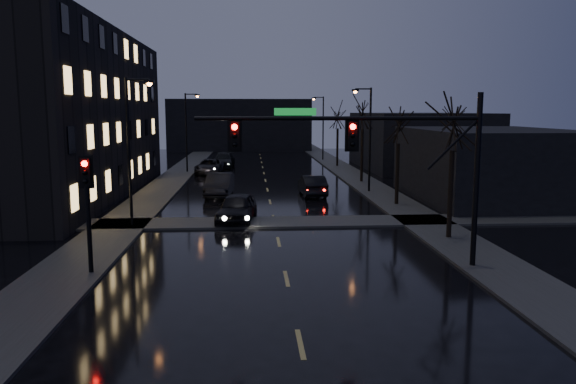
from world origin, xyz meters
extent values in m
plane|color=black|center=(0.00, 0.00, 0.00)|extent=(160.00, 160.00, 0.00)
cube|color=#2D2D2B|center=(-8.50, 35.00, 0.06)|extent=(3.00, 140.00, 0.12)
cube|color=#2D2D2B|center=(8.50, 35.00, 0.06)|extent=(3.00, 140.00, 0.12)
cube|color=#2D2D2B|center=(0.00, 18.50, 0.06)|extent=(40.00, 3.00, 0.12)
cube|color=black|center=(-16.50, 30.00, 6.00)|extent=(12.00, 30.00, 12.00)
cube|color=black|center=(15.50, 26.00, 2.50)|extent=(10.00, 14.00, 5.00)
cube|color=black|center=(17.00, 48.00, 3.00)|extent=(12.00, 18.00, 6.00)
cube|color=black|center=(-3.00, 78.00, 4.00)|extent=(22.00, 10.00, 8.00)
cylinder|color=black|center=(7.60, 9.00, 3.50)|extent=(0.22, 0.22, 7.00)
cylinder|color=black|center=(2.10, 9.00, 6.00)|extent=(11.00, 0.16, 0.16)
cylinder|color=black|center=(6.60, 9.00, 5.00)|extent=(2.05, 0.10, 2.05)
cube|color=#0C591E|center=(0.40, 9.00, 6.25)|extent=(1.60, 0.04, 0.28)
cube|color=black|center=(-1.90, 9.00, 5.35)|extent=(0.35, 0.28, 1.05)
sphere|color=#FF0705|center=(-1.90, 8.84, 5.68)|extent=(0.22, 0.22, 0.22)
cube|color=black|center=(2.60, 9.00, 5.35)|extent=(0.35, 0.28, 1.05)
sphere|color=#FF0705|center=(2.60, 8.84, 5.68)|extent=(0.22, 0.22, 0.22)
cylinder|color=black|center=(-7.50, 9.00, 2.20)|extent=(0.18, 0.18, 4.40)
cube|color=black|center=(-7.50, 9.00, 4.00)|extent=(0.35, 0.28, 1.05)
sphere|color=#FF0705|center=(-7.50, 8.84, 4.33)|extent=(0.22, 0.22, 0.22)
cylinder|color=black|center=(8.40, 14.00, 2.20)|extent=(0.24, 0.24, 4.40)
cylinder|color=black|center=(8.40, 24.00, 2.06)|extent=(0.24, 0.24, 4.12)
cylinder|color=black|center=(8.40, 36.00, 2.34)|extent=(0.24, 0.24, 4.68)
cylinder|color=black|center=(8.40, 50.00, 2.15)|extent=(0.24, 0.24, 4.29)
cylinder|color=black|center=(-7.80, 18.00, 4.00)|extent=(0.16, 0.16, 8.00)
cylinder|color=black|center=(-7.20, 18.00, 7.90)|extent=(1.20, 0.10, 0.10)
cube|color=black|center=(-6.60, 18.00, 7.80)|extent=(0.50, 0.25, 0.15)
sphere|color=orange|center=(-6.60, 18.00, 7.70)|extent=(0.28, 0.28, 0.28)
cylinder|color=black|center=(-7.80, 45.00, 4.00)|extent=(0.16, 0.16, 8.00)
cylinder|color=black|center=(-7.20, 45.00, 7.90)|extent=(1.20, 0.10, 0.10)
cube|color=black|center=(-6.60, 45.00, 7.80)|extent=(0.50, 0.25, 0.15)
sphere|color=orange|center=(-6.60, 45.00, 7.70)|extent=(0.28, 0.28, 0.28)
cylinder|color=black|center=(7.80, 30.00, 4.00)|extent=(0.16, 0.16, 8.00)
cylinder|color=black|center=(7.20, 30.00, 7.90)|extent=(1.20, 0.10, 0.10)
cube|color=black|center=(6.60, 30.00, 7.80)|extent=(0.50, 0.25, 0.15)
sphere|color=orange|center=(6.60, 30.00, 7.70)|extent=(0.28, 0.28, 0.28)
cylinder|color=black|center=(7.80, 58.00, 4.00)|extent=(0.16, 0.16, 8.00)
cylinder|color=black|center=(7.20, 58.00, 7.90)|extent=(1.20, 0.10, 0.10)
cube|color=black|center=(6.60, 58.00, 7.80)|extent=(0.50, 0.25, 0.15)
sphere|color=orange|center=(6.60, 58.00, 7.70)|extent=(0.28, 0.28, 0.28)
imported|color=black|center=(-2.13, 19.01, 0.82)|extent=(2.56, 5.01, 1.63)
imported|color=black|center=(-3.64, 28.83, 0.85)|extent=(2.07, 5.23, 1.69)
imported|color=black|center=(-5.44, 43.80, 0.74)|extent=(2.85, 5.47, 1.47)
imported|color=black|center=(-4.34, 49.89, 0.80)|extent=(2.54, 5.64, 1.60)
imported|color=black|center=(3.24, 28.65, 0.77)|extent=(1.86, 4.73, 1.53)
camera|label=1|loc=(-1.30, -12.45, 6.31)|focal=35.00mm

